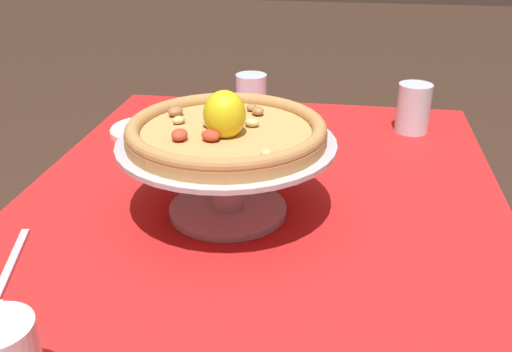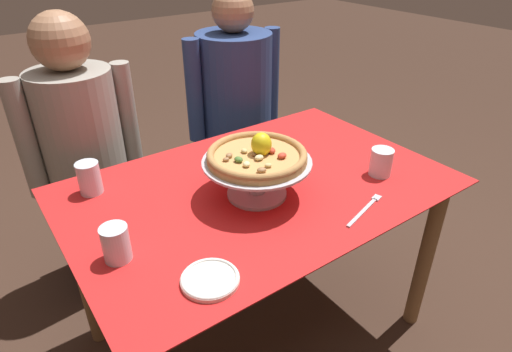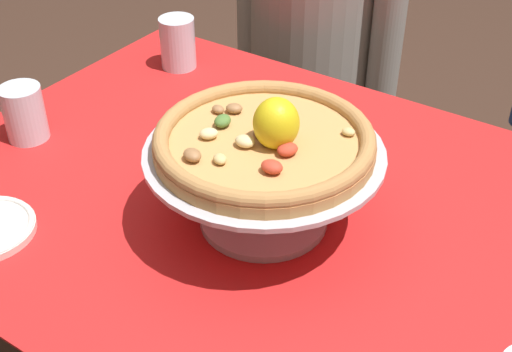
{
  "view_description": "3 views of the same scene",
  "coord_description": "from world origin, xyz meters",
  "px_view_note": "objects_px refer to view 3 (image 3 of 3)",
  "views": [
    {
      "loc": [
        0.82,
        0.14,
        1.21
      ],
      "look_at": [
        -0.1,
        -0.01,
        0.77
      ],
      "focal_mm": 41.31,
      "sensor_mm": 36.0,
      "label": 1
    },
    {
      "loc": [
        -0.76,
        -1.04,
        1.51
      ],
      "look_at": [
        -0.02,
        -0.01,
        0.77
      ],
      "focal_mm": 30.22,
      "sensor_mm": 36.0,
      "label": 2
    },
    {
      "loc": [
        0.41,
        -0.75,
        1.41
      ],
      "look_at": [
        -0.03,
        -0.08,
        0.84
      ],
      "focal_mm": 48.28,
      "sensor_mm": 36.0,
      "label": 3
    }
  ],
  "objects_px": {
    "water_glass_back_left": "(178,46)",
    "diner_left": "(313,54)",
    "pizza_stand": "(264,176)",
    "pizza": "(265,140)",
    "water_glass_side_left": "(25,117)"
  },
  "relations": [
    {
      "from": "water_glass_side_left",
      "to": "water_glass_back_left",
      "type": "relative_size",
      "value": 0.93
    },
    {
      "from": "pizza_stand",
      "to": "water_glass_side_left",
      "type": "height_order",
      "value": "pizza_stand"
    },
    {
      "from": "diner_left",
      "to": "water_glass_back_left",
      "type": "bearing_deg",
      "value": -102.11
    },
    {
      "from": "water_glass_side_left",
      "to": "pizza_stand",
      "type": "bearing_deg",
      "value": 4.73
    },
    {
      "from": "pizza",
      "to": "water_glass_back_left",
      "type": "xyz_separation_m",
      "value": [
        -0.45,
        0.34,
        -0.1
      ]
    },
    {
      "from": "pizza_stand",
      "to": "pizza",
      "type": "distance_m",
      "value": 0.07
    },
    {
      "from": "pizza_stand",
      "to": "pizza",
      "type": "height_order",
      "value": "pizza"
    },
    {
      "from": "pizza",
      "to": "water_glass_side_left",
      "type": "height_order",
      "value": "pizza"
    },
    {
      "from": "pizza_stand",
      "to": "diner_left",
      "type": "relative_size",
      "value": 0.29
    },
    {
      "from": "pizza_stand",
      "to": "pizza",
      "type": "xyz_separation_m",
      "value": [
        0.0,
        -0.0,
        0.07
      ]
    },
    {
      "from": "water_glass_back_left",
      "to": "diner_left",
      "type": "distance_m",
      "value": 0.48
    },
    {
      "from": "water_glass_back_left",
      "to": "diner_left",
      "type": "xyz_separation_m",
      "value": [
        0.09,
        0.44,
        -0.17
      ]
    },
    {
      "from": "water_glass_back_left",
      "to": "pizza_stand",
      "type": "bearing_deg",
      "value": -37.31
    },
    {
      "from": "water_glass_side_left",
      "to": "water_glass_back_left",
      "type": "xyz_separation_m",
      "value": [
        0.05,
        0.38,
        0.0
      ]
    },
    {
      "from": "pizza_stand",
      "to": "pizza",
      "type": "relative_size",
      "value": 1.1
    }
  ]
}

